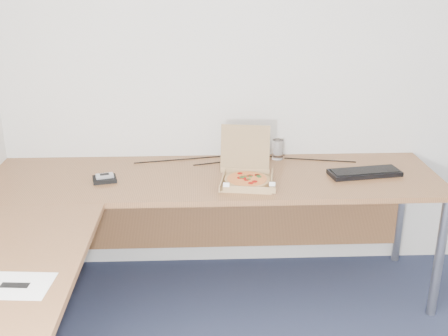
{
  "coord_description": "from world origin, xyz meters",
  "views": [
    {
      "loc": [
        -0.56,
        -1.42,
        1.83
      ],
      "look_at": [
        -0.45,
        1.28,
        0.82
      ],
      "focal_mm": 43.74,
      "sensor_mm": 36.0,
      "label": 1
    }
  ],
  "objects_px": {
    "pizza_box": "(247,177)",
    "drinking_glass": "(278,149)",
    "desk": "(149,214)",
    "wallet": "(105,179)",
    "keyboard": "(365,173)"
  },
  "relations": [
    {
      "from": "pizza_box",
      "to": "drinking_glass",
      "type": "distance_m",
      "value": 0.44
    },
    {
      "from": "pizza_box",
      "to": "drinking_glass",
      "type": "height_order",
      "value": "pizza_box"
    },
    {
      "from": "desk",
      "to": "wallet",
      "type": "relative_size",
      "value": 20.13
    },
    {
      "from": "desk",
      "to": "keyboard",
      "type": "height_order",
      "value": "keyboard"
    },
    {
      "from": "desk",
      "to": "drinking_glass",
      "type": "relative_size",
      "value": 20.96
    },
    {
      "from": "desk",
      "to": "wallet",
      "type": "xyz_separation_m",
      "value": [
        -0.27,
        0.37,
        0.04
      ]
    },
    {
      "from": "keyboard",
      "to": "wallet",
      "type": "height_order",
      "value": "keyboard"
    },
    {
      "from": "pizza_box",
      "to": "wallet",
      "type": "relative_size",
      "value": 2.55
    },
    {
      "from": "keyboard",
      "to": "wallet",
      "type": "bearing_deg",
      "value": 172.5
    },
    {
      "from": "desk",
      "to": "drinking_glass",
      "type": "distance_m",
      "value": 1.0
    },
    {
      "from": "drinking_glass",
      "to": "keyboard",
      "type": "xyz_separation_m",
      "value": [
        0.45,
        -0.29,
        -0.05
      ]
    },
    {
      "from": "keyboard",
      "to": "wallet",
      "type": "relative_size",
      "value": 3.2
    },
    {
      "from": "desk",
      "to": "drinking_glass",
      "type": "height_order",
      "value": "drinking_glass"
    },
    {
      "from": "pizza_box",
      "to": "wallet",
      "type": "height_order",
      "value": "pizza_box"
    },
    {
      "from": "keyboard",
      "to": "drinking_glass",
      "type": "bearing_deg",
      "value": 138.47
    }
  ]
}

